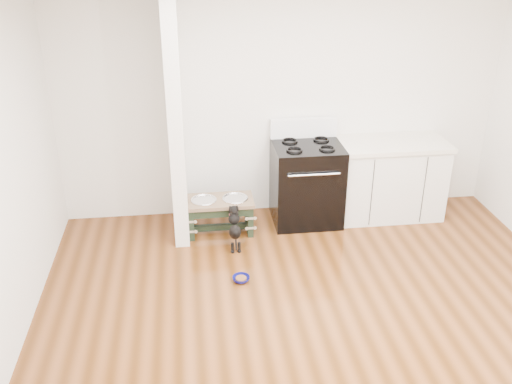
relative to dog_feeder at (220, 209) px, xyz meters
name	(u,v)px	position (x,y,z in m)	size (l,w,h in m)	color
ground	(328,343)	(0.75, -1.98, -0.29)	(5.00, 5.00, 0.00)	#47250C
room_shell	(340,162)	(0.75, -1.98, 1.33)	(5.00, 5.00, 5.00)	silver
partition_wall	(175,114)	(-0.42, 0.12, 1.06)	(0.15, 0.80, 2.70)	silver
oven_range	(307,182)	(1.00, 0.18, 0.19)	(0.76, 0.69, 1.14)	black
cabinet_run	(389,179)	(1.98, 0.20, 0.17)	(1.24, 0.64, 0.91)	silver
dog_feeder	(220,209)	(0.00, 0.00, 0.00)	(0.74, 0.39, 0.42)	black
puppy	(235,227)	(0.13, -0.34, -0.04)	(0.13, 0.38, 0.45)	black
floor_bowl	(241,279)	(0.13, -0.99, -0.26)	(0.19, 0.19, 0.05)	#0E0F63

